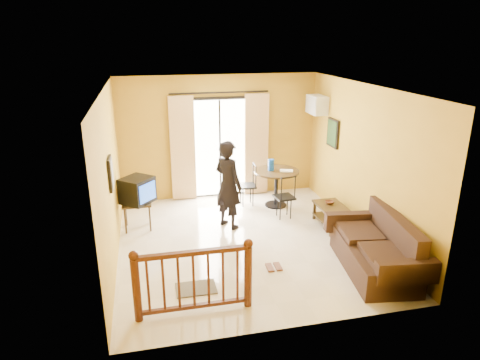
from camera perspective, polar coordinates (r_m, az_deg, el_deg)
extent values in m
plane|color=beige|center=(7.96, 0.59, -8.24)|extent=(5.00, 5.00, 0.00)
plane|color=white|center=(7.13, 0.67, 12.22)|extent=(5.00, 5.00, 0.00)
plane|color=#B78C23|center=(9.79, -2.77, 5.72)|extent=(4.50, 0.00, 4.50)
plane|color=#B78C23|center=(5.19, 7.06, -6.71)|extent=(4.50, 0.00, 4.50)
plane|color=#B78C23|center=(7.26, -16.91, 0.18)|extent=(0.00, 5.00, 5.00)
plane|color=#B78C23|center=(8.22, 16.09, 2.41)|extent=(0.00, 5.00, 5.00)
cube|color=black|center=(9.83, -2.73, 4.28)|extent=(1.34, 0.03, 2.34)
cube|color=white|center=(9.80, -2.70, 4.23)|extent=(1.20, 0.04, 2.20)
cube|color=black|center=(9.78, -2.67, 4.20)|extent=(0.04, 0.02, 2.20)
cube|color=#EEEBB4|center=(9.63, -7.64, 4.13)|extent=(0.55, 0.08, 2.35)
cube|color=#EEEBB4|center=(9.92, 2.21, 4.71)|extent=(0.55, 0.08, 2.35)
cylinder|color=black|center=(9.51, -2.76, 11.58)|extent=(2.20, 0.04, 0.04)
cube|color=black|center=(8.50, -13.61, -3.02)|extent=(0.55, 0.46, 0.04)
cylinder|color=black|center=(8.44, -15.04, -5.26)|extent=(0.04, 0.04, 0.53)
cylinder|color=black|center=(8.43, -11.92, -5.05)|extent=(0.04, 0.04, 0.53)
cylinder|color=black|center=(8.78, -14.98, -4.30)|extent=(0.04, 0.04, 0.53)
cylinder|color=black|center=(8.77, -11.98, -4.09)|extent=(0.04, 0.04, 0.53)
cube|color=black|center=(8.41, -13.55, -1.32)|extent=(0.73, 0.74, 0.49)
cube|color=blue|center=(8.25, -12.23, -1.61)|extent=(0.30, 0.34, 0.35)
cube|color=black|center=(7.03, -16.88, 0.85)|extent=(0.04, 0.42, 0.52)
cube|color=#5E5750|center=(7.02, -16.67, 0.86)|extent=(0.01, 0.34, 0.44)
cylinder|color=black|center=(9.32, 4.90, 1.16)|extent=(0.98, 0.98, 0.04)
cylinder|color=black|center=(9.45, 4.84, -1.15)|extent=(0.08, 0.08, 0.80)
cylinder|color=black|center=(9.59, 4.77, -3.30)|extent=(0.48, 0.48, 0.03)
cylinder|color=#1248AE|center=(9.28, 4.16, 2.01)|extent=(0.13, 0.13, 0.25)
cube|color=white|center=(9.28, 6.21, 1.23)|extent=(0.32, 0.26, 0.02)
cube|color=silver|center=(9.71, 10.23, 9.85)|extent=(0.30, 0.60, 0.40)
cube|color=gray|center=(9.65, 9.40, 9.84)|extent=(0.02, 0.56, 0.36)
cube|color=black|center=(9.27, 12.28, 6.14)|extent=(0.04, 0.50, 0.60)
cube|color=black|center=(9.26, 12.14, 6.13)|extent=(0.01, 0.42, 0.52)
cube|color=black|center=(8.59, 12.29, -3.66)|extent=(0.52, 0.94, 0.04)
cube|color=black|center=(8.70, 12.17, -5.31)|extent=(0.48, 0.90, 0.03)
cube|color=black|center=(8.25, 12.08, -6.14)|extent=(0.05, 0.05, 0.39)
cube|color=black|center=(8.42, 14.67, -5.81)|extent=(0.05, 0.05, 0.39)
cube|color=black|center=(8.94, 9.89, -3.97)|extent=(0.05, 0.05, 0.39)
cube|color=black|center=(9.10, 12.32, -3.71)|extent=(0.05, 0.05, 0.39)
imported|color=#552E1D|center=(8.72, 11.84, -2.95)|extent=(0.20, 0.20, 0.06)
cube|color=black|center=(7.31, 17.36, -9.81)|extent=(1.13, 1.89, 0.45)
cube|color=black|center=(7.30, 19.95, -6.70)|extent=(0.45, 1.80, 0.61)
cube|color=black|center=(6.56, 21.34, -11.33)|extent=(0.91, 0.30, 0.34)
cube|color=black|center=(7.88, 14.43, -5.37)|extent=(0.91, 0.30, 0.34)
cube|color=black|center=(6.87, 18.76, -9.47)|extent=(0.71, 0.80, 0.11)
cube|color=black|center=(7.47, 15.70, -6.79)|extent=(0.71, 0.80, 0.11)
imported|color=black|center=(8.25, -1.59, -0.63)|extent=(0.71, 0.76, 1.75)
cylinder|color=#471E0F|center=(5.92, -13.63, -14.11)|extent=(0.11, 0.11, 0.92)
cylinder|color=#471E0F|center=(6.04, 1.08, -12.77)|extent=(0.11, 0.11, 0.92)
sphere|color=#471E0F|center=(5.66, -14.03, -9.76)|extent=(0.13, 0.13, 0.13)
sphere|color=#471E0F|center=(5.79, 1.11, -8.47)|extent=(0.13, 0.13, 0.13)
cube|color=#471E0F|center=(5.70, -6.34, -9.63)|extent=(1.55, 0.08, 0.06)
cube|color=#471E0F|center=(6.13, -6.06, -16.38)|extent=(1.55, 0.06, 0.05)
cube|color=#575245|center=(6.65, -5.88, -14.17)|extent=(0.60, 0.40, 0.02)
cube|color=#552E1D|center=(7.14, 3.98, -11.56)|extent=(0.11, 0.25, 0.03)
cube|color=#552E1D|center=(7.18, 5.07, -11.42)|extent=(0.11, 0.25, 0.03)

